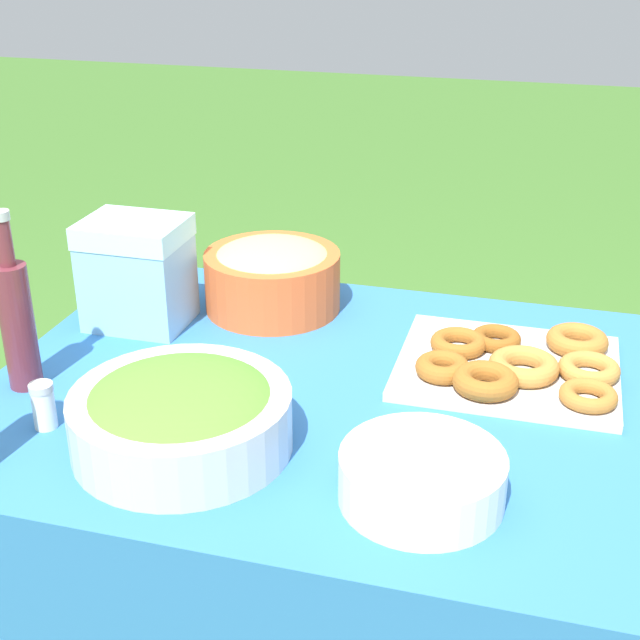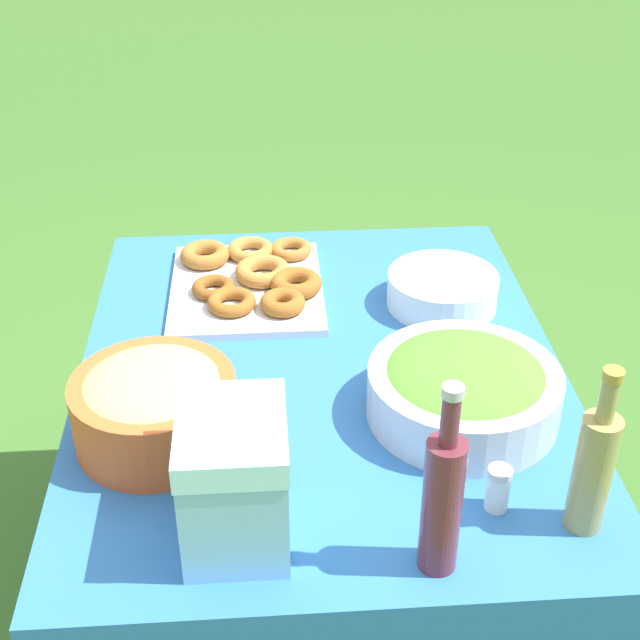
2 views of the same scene
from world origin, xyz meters
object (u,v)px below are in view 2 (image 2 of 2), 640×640
Objects in this scene: pasta_bowl at (154,404)px; donut_platter at (251,280)px; salad_bowl at (464,388)px; olive_oil_bottle at (593,468)px; plate_stack at (442,290)px; cooler_box at (234,479)px; wine_bottle at (442,499)px.

pasta_bowl is 0.53m from donut_platter.
olive_oil_bottle is at bearing 24.69° from salad_bowl.
donut_platter is at bearing -103.74° from plate_stack.
cooler_box is at bearing -33.98° from plate_stack.
donut_platter is 1.39× the size of olive_oil_bottle.
plate_stack is 1.09× the size of cooler_box.
salad_bowl is at bearing -155.31° from olive_oil_bottle.
salad_bowl is at bearing -5.30° from plate_stack.
donut_platter is at bearing 162.07° from pasta_bowl.
pasta_bowl is at bearing -86.82° from salad_bowl.
donut_platter is (-0.50, 0.16, -0.05)m from pasta_bowl.
donut_platter is 0.41m from plate_stack.
donut_platter is at bearing -142.12° from salad_bowl.
plate_stack is at bearing 76.26° from donut_platter.
olive_oil_bottle is at bearing 88.11° from cooler_box.
plate_stack is 0.73m from wine_bottle.
pasta_bowl is at bearing -17.93° from donut_platter.
olive_oil_bottle reaches higher than pasta_bowl.
wine_bottle is (0.31, 0.42, 0.05)m from pasta_bowl.
plate_stack is at bearing 168.76° from wine_bottle.
olive_oil_bottle reaches higher than plate_stack.
pasta_bowl is 0.69m from plate_stack.
cooler_box is at bearing -105.54° from wine_bottle.
cooler_box reaches higher than plate_stack.
salad_bowl is 1.18× the size of olive_oil_bottle.
plate_stack reaches higher than donut_platter.
plate_stack is (0.10, 0.40, 0.01)m from donut_platter.
olive_oil_bottle reaches higher than salad_bowl.
wine_bottle is (0.06, -0.23, 0.01)m from olive_oil_bottle.
plate_stack is (-0.40, 0.56, -0.04)m from pasta_bowl.
wine_bottle is (0.34, -0.11, 0.07)m from salad_bowl.
wine_bottle is at bearing 17.78° from donut_platter.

